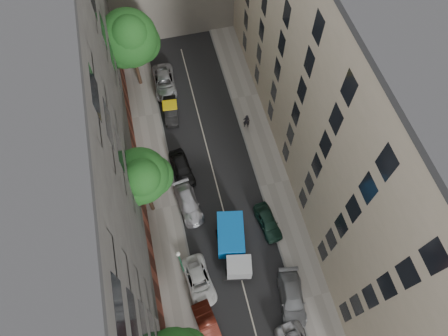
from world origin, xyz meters
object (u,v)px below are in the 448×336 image
object	(u,v)px
tree_far	(130,40)
pedestrian	(246,121)
car_left_1	(209,328)
car_right_2	(268,222)
car_left_2	(199,281)
lamp_post	(180,261)
car_right_1	(292,298)
tree_mid	(142,178)
tarp_truck	(233,245)
car_left_6	(164,82)
car_left_5	(171,111)
car_left_3	(188,204)
car_left_4	(182,168)

from	to	relation	value
tree_far	pedestrian	bearing A→B (deg)	-40.65
car_left_1	car_right_2	size ratio (longest dim) A/B	1.09
car_left_2	lamp_post	distance (m)	3.48
car_left_1	lamp_post	world-z (taller)	lamp_post
car_right_1	tree_mid	distance (m)	15.81
car_right_2	pedestrian	world-z (taller)	pedestrian
tree_far	car_right_1	bearing A→B (deg)	-71.36
tarp_truck	pedestrian	bearing A→B (deg)	80.92
car_left_6	car_right_1	distance (m)	26.19
tree_mid	tree_far	bearing A→B (deg)	86.26
car_right_1	tarp_truck	bearing A→B (deg)	133.66
car_left_2	car_left_5	xyz separation A→B (m)	(0.80, 18.18, 0.00)
car_left_5	car_left_3	bearing A→B (deg)	-86.10
car_left_3	car_right_2	world-z (taller)	car_left_3
tree_mid	car_left_1	bearing A→B (deg)	-76.69
pedestrian	car_left_4	bearing A→B (deg)	42.34
car_left_1	car_left_4	bearing A→B (deg)	77.70
car_right_1	lamp_post	bearing A→B (deg)	161.71
tree_mid	lamp_post	xyz separation A→B (m)	(1.63, -6.52, -2.80)
car_left_1	car_left_2	bearing A→B (deg)	80.14
tarp_truck	car_left_2	xyz separation A→B (m)	(-3.51, -2.17, -0.77)
car_left_4	car_left_6	bearing A→B (deg)	81.60
car_left_4	tree_mid	world-z (taller)	tree_mid
car_left_4	tree_far	bearing A→B (deg)	93.28
car_left_5	car_right_2	size ratio (longest dim) A/B	0.99
pedestrian	lamp_post	bearing A→B (deg)	71.96
car_left_5	car_right_1	distance (m)	22.33
car_left_1	pedestrian	xyz separation A→B (m)	(8.16, 18.50, 0.40)
car_left_1	car_left_3	bearing A→B (deg)	77.43
car_left_6	tree_far	xyz separation A→B (m)	(-2.49, 0.96, 5.76)
car_left_2	car_left_6	size ratio (longest dim) A/B	0.89
lamp_post	pedestrian	size ratio (longest dim) A/B	3.04
car_left_4	pedestrian	world-z (taller)	pedestrian
tree_mid	tree_far	xyz separation A→B (m)	(1.01, 15.52, -0.08)
car_left_2	car_left_3	distance (m)	7.22
pedestrian	tree_mid	bearing A→B (deg)	49.20
car_left_3	car_left_6	world-z (taller)	car_left_6
car_left_5	pedestrian	distance (m)	8.16
car_left_1	pedestrian	distance (m)	20.22
tree_far	pedestrian	size ratio (longest dim) A/B	5.04
car_left_1	tree_mid	size ratio (longest dim) A/B	0.46
car_left_6	pedestrian	bearing A→B (deg)	-42.99
car_left_4	pedestrian	distance (m)	8.39
tarp_truck	car_right_1	xyz separation A→B (m)	(3.69, -5.38, -0.70)
car_left_2	lamp_post	bearing A→B (deg)	127.75
car_right_2	car_left_6	bearing A→B (deg)	101.67
car_left_5	tree_mid	xyz separation A→B (m)	(-3.50, -10.56, 5.92)
tarp_truck	car_left_6	distance (m)	20.21
car_left_1	car_left_3	xyz separation A→B (m)	(0.52, 11.01, -0.03)
car_left_5	tree_mid	distance (m)	12.60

